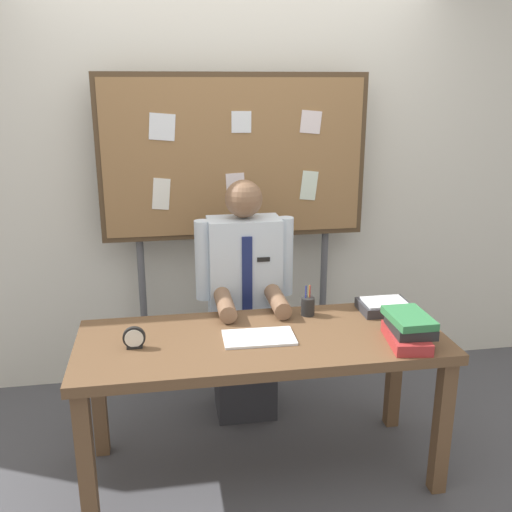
% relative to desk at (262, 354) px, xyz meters
% --- Properties ---
extents(ground_plane, '(12.00, 12.00, 0.00)m').
position_rel_desk_xyz_m(ground_plane, '(0.00, 0.00, -0.65)').
color(ground_plane, '#4C4C51').
extents(back_wall, '(6.40, 0.08, 2.70)m').
position_rel_desk_xyz_m(back_wall, '(0.00, 1.14, 0.70)').
color(back_wall, silver).
rests_on(back_wall, ground_plane).
extents(desk, '(1.75, 0.69, 0.75)m').
position_rel_desk_xyz_m(desk, '(0.00, 0.00, 0.00)').
color(desk, brown).
rests_on(desk, ground_plane).
extents(person, '(0.55, 0.56, 1.40)m').
position_rel_desk_xyz_m(person, '(0.00, 0.56, 0.00)').
color(person, '#2D2D33').
rests_on(person, ground_plane).
extents(bulletin_board, '(1.59, 0.09, 1.96)m').
position_rel_desk_xyz_m(bulletin_board, '(-0.00, 0.93, 0.80)').
color(bulletin_board, '#4C3823').
rests_on(bulletin_board, ground_plane).
extents(book_stack, '(0.22, 0.32, 0.14)m').
position_rel_desk_xyz_m(book_stack, '(0.66, -0.17, 0.16)').
color(book_stack, '#B22D2D').
rests_on(book_stack, desk).
extents(open_notebook, '(0.34, 0.21, 0.01)m').
position_rel_desk_xyz_m(open_notebook, '(-0.02, -0.02, 0.10)').
color(open_notebook, white).
rests_on(open_notebook, desk).
extents(desk_clock, '(0.10, 0.04, 0.10)m').
position_rel_desk_xyz_m(desk_clock, '(-0.59, -0.02, 0.14)').
color(desk_clock, black).
rests_on(desk_clock, desk).
extents(pen_holder, '(0.07, 0.07, 0.16)m').
position_rel_desk_xyz_m(pen_holder, '(0.28, 0.22, 0.14)').
color(pen_holder, '#262626').
rests_on(pen_holder, desk).
extents(paper_tray, '(0.26, 0.20, 0.06)m').
position_rel_desk_xyz_m(paper_tray, '(0.69, 0.21, 0.12)').
color(paper_tray, '#333338').
rests_on(paper_tray, desk).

